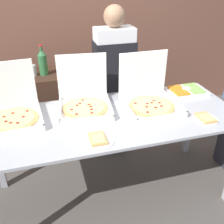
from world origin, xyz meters
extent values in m
plane|color=#514C47|center=(0.00, 0.00, 0.00)|extent=(16.00, 16.00, 0.00)
cube|color=brown|center=(0.00, 1.70, 1.40)|extent=(10.00, 0.06, 2.80)
cube|color=#A8AAB2|center=(0.00, 0.00, 0.89)|extent=(2.24, 0.91, 0.02)
cube|color=#A8AAB2|center=(1.07, 0.40, 0.44)|extent=(0.06, 0.06, 0.88)
cube|color=white|center=(-0.20, 0.17, 0.91)|extent=(0.50, 0.50, 0.02)
cube|color=white|center=(-0.22, -0.05, 0.94)|extent=(0.45, 0.07, 0.04)
cube|color=white|center=(-0.42, 0.19, 0.94)|extent=(0.07, 0.45, 0.04)
cube|color=white|center=(0.02, 0.15, 0.94)|extent=(0.07, 0.45, 0.04)
cube|color=white|center=(-0.17, 0.40, 1.14)|extent=(0.45, 0.07, 0.43)
cylinder|color=tan|center=(-0.20, 0.17, 0.93)|extent=(0.40, 0.40, 0.02)
cylinder|color=#F4D67F|center=(-0.20, 0.17, 0.94)|extent=(0.34, 0.34, 0.00)
cylinder|color=maroon|center=(-0.15, 0.16, 0.94)|extent=(0.03, 0.03, 0.00)
cylinder|color=maroon|center=(-0.16, 0.20, 0.94)|extent=(0.03, 0.03, 0.00)
cylinder|color=maroon|center=(-0.20, 0.31, 0.94)|extent=(0.03, 0.03, 0.00)
cylinder|color=maroon|center=(-0.23, 0.25, 0.94)|extent=(0.03, 0.03, 0.00)
cylinder|color=maroon|center=(-0.26, 0.22, 0.94)|extent=(0.03, 0.03, 0.00)
cylinder|color=maroon|center=(-0.32, 0.15, 0.94)|extent=(0.03, 0.03, 0.00)
cylinder|color=maroon|center=(-0.29, 0.06, 0.94)|extent=(0.03, 0.03, 0.00)
cylinder|color=maroon|center=(-0.17, 0.05, 0.94)|extent=(0.03, 0.03, 0.00)
cylinder|color=maroon|center=(-0.15, 0.11, 0.94)|extent=(0.03, 0.03, 0.00)
cube|color=white|center=(0.38, 0.04, 0.91)|extent=(0.47, 0.47, 0.02)
cube|color=white|center=(0.39, -0.19, 0.94)|extent=(0.47, 0.02, 0.04)
cube|color=white|center=(0.16, 0.04, 0.94)|extent=(0.02, 0.47, 0.04)
cube|color=white|center=(0.61, 0.04, 0.94)|extent=(0.02, 0.47, 0.04)
cube|color=white|center=(0.38, 0.28, 1.14)|extent=(0.47, 0.02, 0.44)
cylinder|color=tan|center=(0.38, 0.04, 0.93)|extent=(0.41, 0.41, 0.02)
cylinder|color=#F4D67F|center=(0.38, 0.04, 0.94)|extent=(0.35, 0.35, 0.00)
cylinder|color=maroon|center=(0.47, 0.06, 0.94)|extent=(0.03, 0.03, 0.00)
cylinder|color=maroon|center=(0.44, 0.11, 0.94)|extent=(0.03, 0.03, 0.00)
cylinder|color=maroon|center=(0.40, 0.08, 0.94)|extent=(0.03, 0.03, 0.00)
cylinder|color=maroon|center=(0.36, 0.07, 0.94)|extent=(0.03, 0.03, 0.00)
cylinder|color=maroon|center=(0.25, 0.11, 0.94)|extent=(0.03, 0.03, 0.00)
cylinder|color=maroon|center=(0.33, 0.02, 0.94)|extent=(0.03, 0.03, 0.00)
cylinder|color=maroon|center=(0.30, -0.07, 0.94)|extent=(0.03, 0.03, 0.00)
cylinder|color=maroon|center=(0.40, -0.02, 0.94)|extent=(0.03, 0.03, 0.00)
cylinder|color=maroon|center=(0.46, -0.01, 0.94)|extent=(0.03, 0.03, 0.00)
cube|color=white|center=(-0.81, 0.14, 0.91)|extent=(0.49, 0.49, 0.02)
cube|color=white|center=(-0.79, -0.08, 0.94)|extent=(0.45, 0.05, 0.04)
cube|color=white|center=(-0.59, 0.16, 0.94)|extent=(0.05, 0.45, 0.04)
cube|color=white|center=(-0.83, 0.38, 1.14)|extent=(0.45, 0.05, 0.43)
cylinder|color=tan|center=(-0.81, 0.14, 0.93)|extent=(0.40, 0.40, 0.02)
cylinder|color=#F4D67F|center=(-0.81, 0.14, 0.94)|extent=(0.34, 0.34, 0.00)
cylinder|color=maroon|center=(-0.73, 0.14, 0.94)|extent=(0.03, 0.03, 0.00)
cylinder|color=maroon|center=(-0.70, 0.23, 0.94)|extent=(0.03, 0.03, 0.00)
cylinder|color=maroon|center=(-0.82, 0.23, 0.94)|extent=(0.03, 0.03, 0.00)
cylinder|color=maroon|center=(-0.88, 0.19, 0.94)|extent=(0.03, 0.03, 0.00)
cylinder|color=maroon|center=(-0.86, 0.10, 0.94)|extent=(0.03, 0.03, 0.00)
cylinder|color=maroon|center=(-0.83, 0.07, 0.94)|extent=(0.03, 0.03, 0.00)
cylinder|color=maroon|center=(-0.77, 0.05, 0.94)|extent=(0.03, 0.03, 0.00)
cylinder|color=white|center=(0.75, -0.26, 0.90)|extent=(0.21, 0.21, 0.01)
cube|color=tan|center=(0.75, -0.26, 0.92)|extent=(0.12, 0.17, 0.02)
cube|color=#F4D67F|center=(0.75, -0.27, 0.93)|extent=(0.09, 0.12, 0.01)
cylinder|color=white|center=(-0.20, -0.30, 0.90)|extent=(0.26, 0.26, 0.01)
cube|color=tan|center=(-0.20, -0.30, 0.92)|extent=(0.12, 0.17, 0.02)
cube|color=#F4D67F|center=(-0.20, -0.31, 0.93)|extent=(0.09, 0.12, 0.01)
cube|color=white|center=(0.86, 0.26, 0.92)|extent=(0.39, 0.29, 0.03)
cube|color=orange|center=(0.77, 0.26, 0.94)|extent=(0.14, 0.23, 0.02)
cube|color=#8CC65B|center=(0.95, 0.26, 0.94)|extent=(0.14, 0.23, 0.02)
cylinder|color=white|center=(0.86, 0.26, 0.94)|extent=(0.09, 0.09, 0.02)
cube|color=#382319|center=(-0.40, 1.04, 0.49)|extent=(0.61, 0.51, 0.97)
cylinder|color=#2D6638|center=(-0.50, 1.00, 1.08)|extent=(0.10, 0.10, 0.22)
cone|color=#2D6638|center=(-0.50, 1.00, 1.22)|extent=(0.10, 0.10, 0.06)
cylinder|color=#2D6638|center=(-0.50, 1.00, 1.27)|extent=(0.03, 0.03, 0.04)
cylinder|color=red|center=(-0.50, 1.00, 1.30)|extent=(0.04, 0.04, 0.01)
cylinder|color=silver|center=(-0.62, 0.99, 1.03)|extent=(0.07, 0.07, 0.12)
cylinder|color=silver|center=(-0.62, 0.99, 1.09)|extent=(0.06, 0.06, 0.00)
cylinder|color=gold|center=(-0.31, 0.99, 1.03)|extent=(0.07, 0.07, 0.12)
cylinder|color=silver|center=(-0.31, 0.99, 1.09)|extent=(0.06, 0.06, 0.00)
cube|color=#473D33|center=(0.22, 0.69, 0.41)|extent=(0.28, 0.20, 0.83)
cube|color=white|center=(0.22, 0.69, 1.16)|extent=(0.40, 0.22, 0.68)
cube|color=black|center=(0.22, 0.69, 1.11)|extent=(0.42, 0.24, 0.51)
sphere|color=#9E7556|center=(0.22, 0.69, 1.61)|extent=(0.22, 0.22, 0.22)
camera|label=1|loc=(-0.54, -1.87, 2.05)|focal=42.00mm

